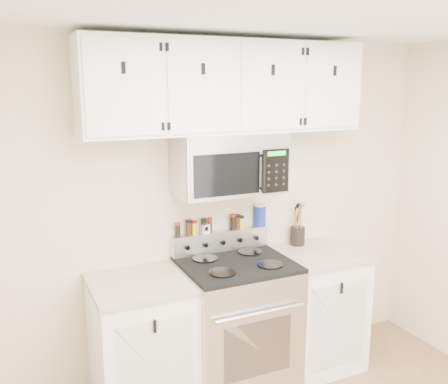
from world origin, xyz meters
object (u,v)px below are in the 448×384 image
at_px(range, 236,323).
at_px(salt_canister, 260,215).
at_px(microwave, 229,164).
at_px(utensil_crock, 298,234).

xyz_separation_m(range, salt_canister, (0.33, 0.28, 0.70)).
height_order(range, microwave, microwave).
relative_size(utensil_crock, salt_canister, 1.97).
relative_size(range, microwave, 1.45).
relative_size(microwave, salt_canister, 4.47).
bearing_deg(utensil_crock, salt_canister, 170.99).
height_order(utensil_crock, salt_canister, salt_canister).
bearing_deg(range, utensil_crock, 19.65).
height_order(range, salt_canister, salt_canister).
height_order(microwave, salt_canister, microwave).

